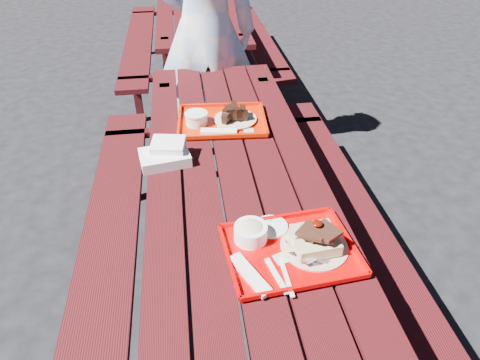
{
  "coord_description": "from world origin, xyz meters",
  "views": [
    {
      "loc": [
        -0.19,
        -1.48,
        1.8
      ],
      "look_at": [
        0.0,
        -0.15,
        0.82
      ],
      "focal_mm": 32.0,
      "sensor_mm": 36.0,
      "label": 1
    }
  ],
  "objects_px": {
    "picnic_table_far": "(198,25)",
    "far_tray": "(221,120)",
    "picnic_table_near": "(235,207)",
    "person": "(205,32)",
    "near_tray": "(288,242)"
  },
  "relations": [
    {
      "from": "picnic_table_far",
      "to": "far_tray",
      "type": "distance_m",
      "value": 2.37
    },
    {
      "from": "picnic_table_near",
      "to": "far_tray",
      "type": "bearing_deg",
      "value": 92.16
    },
    {
      "from": "picnic_table_near",
      "to": "person",
      "type": "distance_m",
      "value": 1.38
    },
    {
      "from": "near_tray",
      "to": "far_tray",
      "type": "relative_size",
      "value": 0.99
    },
    {
      "from": "person",
      "to": "near_tray",
      "type": "bearing_deg",
      "value": 97.12
    },
    {
      "from": "picnic_table_near",
      "to": "picnic_table_far",
      "type": "height_order",
      "value": "same"
    },
    {
      "from": "picnic_table_far",
      "to": "near_tray",
      "type": "distance_m",
      "value": 3.28
    },
    {
      "from": "near_tray",
      "to": "far_tray",
      "type": "height_order",
      "value": "near_tray"
    },
    {
      "from": "picnic_table_near",
      "to": "near_tray",
      "type": "bearing_deg",
      "value": -75.9
    },
    {
      "from": "far_tray",
      "to": "near_tray",
      "type": "bearing_deg",
      "value": -81.53
    },
    {
      "from": "picnic_table_far",
      "to": "near_tray",
      "type": "relative_size",
      "value": 5.22
    },
    {
      "from": "far_tray",
      "to": "person",
      "type": "bearing_deg",
      "value": 90.39
    },
    {
      "from": "far_tray",
      "to": "picnic_table_far",
      "type": "bearing_deg",
      "value": 89.6
    },
    {
      "from": "picnic_table_far",
      "to": "near_tray",
      "type": "height_order",
      "value": "near_tray"
    },
    {
      "from": "near_tray",
      "to": "far_tray",
      "type": "distance_m",
      "value": 0.92
    }
  ]
}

